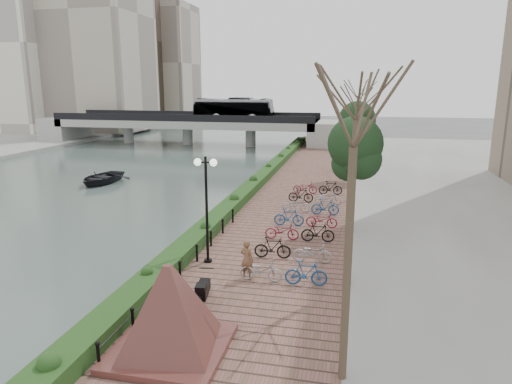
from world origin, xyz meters
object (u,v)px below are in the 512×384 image
(pedestrian, at_px, (247,259))
(granite_monument, at_px, (169,308))
(lamppost, at_px, (206,187))
(motorcycle, at_px, (203,290))
(boat, at_px, (101,178))

(pedestrian, bearing_deg, granite_monument, 98.78)
(granite_monument, bearing_deg, lamppost, 99.37)
(lamppost, xyz_separation_m, motorcycle, (1.12, -3.83, -2.86))
(lamppost, distance_m, motorcycle, 4.91)
(motorcycle, height_order, boat, motorcycle)
(motorcycle, xyz_separation_m, boat, (-15.84, 19.72, -0.52))
(lamppost, distance_m, pedestrian, 3.61)
(motorcycle, relative_size, pedestrian, 1.06)
(motorcycle, bearing_deg, boat, 119.43)
(granite_monument, distance_m, motorcycle, 3.12)
(granite_monument, height_order, pedestrian, granite_monument)
(granite_monument, bearing_deg, boat, 124.90)
(boat, bearing_deg, lamppost, -42.60)
(lamppost, xyz_separation_m, boat, (-14.73, 15.89, -3.38))
(granite_monument, distance_m, boat, 27.75)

